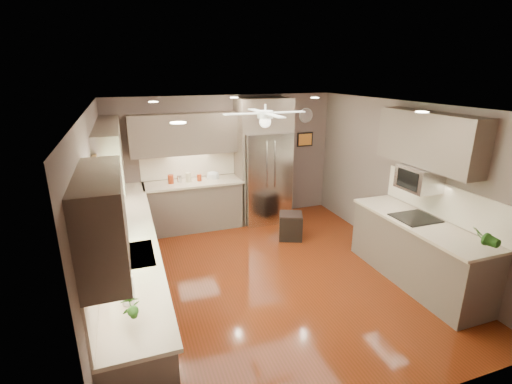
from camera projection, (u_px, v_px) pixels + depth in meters
floor at (271, 276)px, 5.56m from camera, size 5.00×5.00×0.00m
ceiling at (274, 106)px, 4.79m from camera, size 5.00×5.00×0.00m
wall_back at (225, 159)px, 7.41m from camera, size 4.50×0.00×4.50m
wall_front at (391, 293)px, 2.94m from camera, size 4.50×0.00×4.50m
wall_left at (99, 218)px, 4.46m from camera, size 0.00×5.00×5.00m
wall_right at (403, 182)px, 5.90m from camera, size 0.00×5.00×5.00m
canister_a at (171, 179)px, 6.87m from camera, size 0.12×0.12×0.17m
canister_b at (179, 179)px, 6.93m from camera, size 0.09×0.09×0.13m
canister_c at (188, 177)px, 6.96m from camera, size 0.12×0.12×0.17m
canister_d at (199, 178)px, 7.04m from camera, size 0.10×0.10×0.13m
soap_bottle at (117, 229)px, 4.64m from camera, size 0.10×0.11×0.20m
potted_plant_left at (130, 306)px, 3.05m from camera, size 0.16×0.12×0.29m
potted_plant_right at (484, 238)px, 4.24m from camera, size 0.20×0.17×0.35m
bowl at (213, 178)px, 7.16m from camera, size 0.30×0.30×0.06m
left_run at (131, 264)px, 4.92m from camera, size 0.65×4.70×1.45m
back_run at (194, 204)px, 7.15m from camera, size 1.85×0.65×1.45m
uppers at (207, 148)px, 5.38m from camera, size 4.50×4.70×0.95m
window at (96, 208)px, 3.92m from camera, size 0.05×1.12×0.92m
sink at (131, 258)px, 4.22m from camera, size 0.50×0.70×0.32m
refrigerator at (264, 163)px, 7.35m from camera, size 1.06×0.75×2.45m
right_run at (417, 250)px, 5.31m from camera, size 0.70×2.20×1.45m
microwave at (419, 178)px, 5.26m from camera, size 0.43×0.55×0.34m
ceiling_fan at (265, 117)px, 5.11m from camera, size 1.18×1.18×0.32m
recessed_lights at (260, 104)px, 5.13m from camera, size 2.84×3.14×0.01m
wall_clock at (306, 116)px, 7.71m from camera, size 0.30×0.03×0.30m
framed_print at (305, 139)px, 7.86m from camera, size 0.36×0.03×0.30m
stool at (291, 226)px, 6.77m from camera, size 0.54×0.54×0.48m
paper_towel at (128, 290)px, 3.28m from camera, size 0.11×0.11×0.28m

